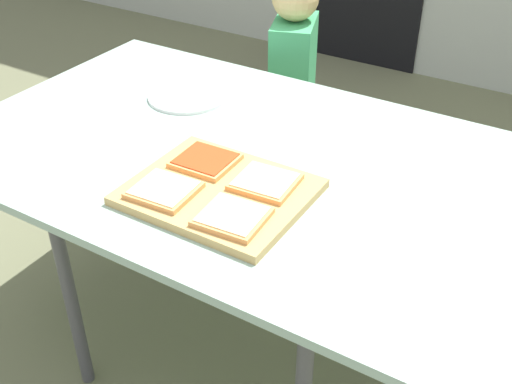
% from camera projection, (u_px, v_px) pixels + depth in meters
% --- Properties ---
extents(ground_plane, '(16.00, 16.00, 0.00)m').
position_uv_depth(ground_plane, '(251.00, 348.00, 2.00)').
color(ground_plane, '#686A4D').
extents(dining_table, '(1.58, 0.95, 0.71)m').
position_uv_depth(dining_table, '(250.00, 171.00, 1.63)').
color(dining_table, '#95B3A4').
rests_on(dining_table, ground).
extents(cutting_board, '(0.40, 0.33, 0.02)m').
position_uv_depth(cutting_board, '(219.00, 192.00, 1.44)').
color(cutting_board, tan).
rests_on(cutting_board, dining_table).
extents(pizza_slice_near_right, '(0.15, 0.14, 0.02)m').
position_uv_depth(pizza_slice_near_right, '(232.00, 216.00, 1.34)').
color(pizza_slice_near_right, '#E59B56').
rests_on(pizza_slice_near_right, cutting_board).
extents(pizza_slice_far_left, '(0.14, 0.13, 0.02)m').
position_uv_depth(pizza_slice_far_left, '(205.00, 160.00, 1.52)').
color(pizza_slice_far_left, '#E59B56').
rests_on(pizza_slice_far_left, cutting_board).
extents(pizza_slice_near_left, '(0.15, 0.14, 0.02)m').
position_uv_depth(pizza_slice_near_left, '(164.00, 190.00, 1.42)').
color(pizza_slice_near_left, '#E59B56').
rests_on(pizza_slice_near_left, cutting_board).
extents(pizza_slice_far_right, '(0.15, 0.14, 0.02)m').
position_uv_depth(pizza_slice_far_right, '(265.00, 182.00, 1.45)').
color(pizza_slice_far_right, '#E59B56').
rests_on(pizza_slice_far_right, cutting_board).
extents(plate_white_left, '(0.24, 0.24, 0.01)m').
position_uv_depth(plate_white_left, '(188.00, 96.00, 1.88)').
color(plate_white_left, white).
rests_on(plate_white_left, dining_table).
extents(child_left, '(0.21, 0.27, 0.97)m').
position_uv_depth(child_left, '(292.00, 90.00, 2.30)').
color(child_left, '#2C4F71').
rests_on(child_left, ground).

